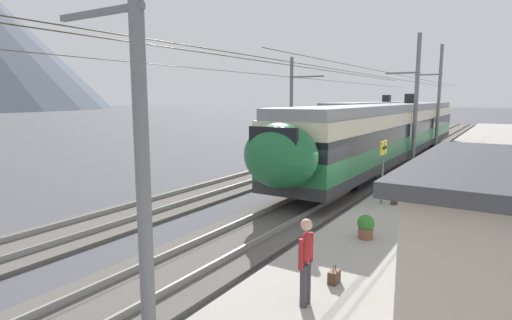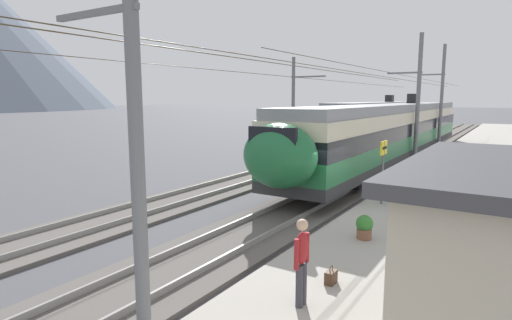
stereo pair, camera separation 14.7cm
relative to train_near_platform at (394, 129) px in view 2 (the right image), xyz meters
The scene contains 16 objects.
ground_plane 14.20m from the train_near_platform, behind, with size 400.00×400.00×0.00m, color #4C4C51.
platform_slab 15.54m from the train_near_platform, 155.16° to the right, with size 120.00×8.96×0.33m, color #A39E93.
track_near 14.15m from the train_near_platform, behind, with size 120.00×3.00×0.28m.
track_far 14.93m from the train_near_platform, 161.14° to the left, with size 120.00×3.00×0.28m.
train_near_platform is the anchor object (origin of this frame).
train_far_track 13.54m from the train_near_platform, 20.64° to the left, with size 24.44×2.94×4.27m.
catenary_mast_west 22.88m from the train_near_platform, behind, with size 46.30×1.99×7.22m.
catenary_mast_mid 2.91m from the train_near_platform, 135.23° to the right, with size 46.30×1.99×7.93m.
catenary_mast_east 7.33m from the train_near_platform, 12.87° to the right, with size 46.30×1.99×8.20m.
catenary_mast_far_side 7.07m from the train_near_platform, 93.88° to the left, with size 46.30×2.61×7.11m.
platform_sign 12.44m from the train_near_platform, 167.48° to the right, with size 0.70×0.08×2.35m.
passenger_walking 20.93m from the train_near_platform, behind, with size 0.53×0.22×1.69m.
handbag_beside_passenger 19.85m from the train_near_platform, 169.26° to the right, with size 0.32×0.18×0.40m.
handbag_near_sign 12.53m from the train_near_platform, 165.35° to the right, with size 0.32×0.18×0.37m.
potted_plant_platform_edge 16.70m from the train_near_platform, 168.26° to the right, with size 0.47×0.47×0.68m.
platform_shelter 22.41m from the train_near_platform, 162.17° to the right, with size 4.37×2.54×3.11m.
Camera 2 is at (-13.29, -5.69, 4.22)m, focal length 29.05 mm.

